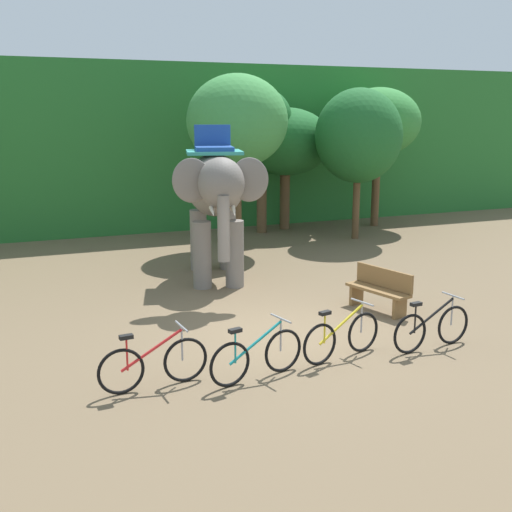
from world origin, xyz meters
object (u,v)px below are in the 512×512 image
(tree_right, at_px, (359,136))
(bike_yellow, at_px, (342,336))
(tree_left, at_px, (378,123))
(bike_black, at_px, (432,328))
(bike_teal, at_px, (257,356))
(tree_center_left, at_px, (237,121))
(tree_far_left, at_px, (285,142))
(bike_red, at_px, (154,364))
(wooden_bench, at_px, (380,288))
(elephant, at_px, (216,192))
(tree_center, at_px, (262,122))

(tree_right, distance_m, bike_yellow, 11.01)
(tree_left, bearing_deg, bike_black, -117.84)
(tree_left, xyz_separation_m, bike_teal, (-9.18, -11.15, -3.35))
(bike_teal, bearing_deg, tree_center_left, 71.48)
(tree_far_left, bearing_deg, bike_red, -122.65)
(tree_right, bearing_deg, tree_far_left, 119.37)
(tree_left, height_order, bike_teal, tree_left)
(bike_yellow, bearing_deg, bike_red, 179.73)
(tree_far_left, relative_size, tree_right, 0.88)
(tree_right, distance_m, bike_red, 12.93)
(tree_left, relative_size, wooden_bench, 3.20)
(tree_left, relative_size, bike_yellow, 2.98)
(bike_red, relative_size, wooden_bench, 1.10)
(elephant, bearing_deg, tree_far_left, 52.77)
(bike_red, bearing_deg, bike_yellow, -0.27)
(tree_center, height_order, bike_yellow, tree_center)
(tree_right, distance_m, bike_teal, 12.13)
(tree_left, distance_m, wooden_bench, 10.91)
(tree_left, distance_m, bike_teal, 14.83)
(tree_right, distance_m, elephant, 6.99)
(bike_yellow, bearing_deg, tree_center, 74.32)
(bike_yellow, height_order, bike_black, same)
(elephant, distance_m, bike_yellow, 5.85)
(wooden_bench, bearing_deg, bike_red, -159.02)
(tree_center_left, relative_size, tree_right, 1.07)
(tree_right, relative_size, tree_left, 0.98)
(tree_right, height_order, elephant, tree_right)
(bike_teal, bearing_deg, bike_red, 169.89)
(tree_center, xyz_separation_m, bike_black, (-1.46, -11.38, -3.39))
(tree_far_left, bearing_deg, tree_left, -10.92)
(tree_right, relative_size, bike_teal, 2.89)
(tree_right, height_order, bike_black, tree_right)
(tree_left, bearing_deg, tree_center_left, -162.73)
(bike_teal, bearing_deg, wooden_bench, 31.79)
(tree_center_left, distance_m, elephant, 4.22)
(elephant, xyz_separation_m, bike_yellow, (0.37, -5.55, -1.82))
(bike_black, bearing_deg, tree_center_left, 91.42)
(elephant, bearing_deg, tree_center_left, 62.09)
(tree_center, relative_size, tree_right, 1.01)
(elephant, height_order, bike_black, elephant)
(tree_center, relative_size, bike_black, 2.87)
(bike_black, distance_m, wooden_bench, 2.26)
(tree_center_left, bearing_deg, tree_center, 52.40)
(tree_far_left, xyz_separation_m, wooden_bench, (-2.12, -9.50, -2.60))
(tree_center, distance_m, wooden_bench, 9.79)
(tree_right, height_order, wooden_bench, tree_right)
(bike_teal, xyz_separation_m, bike_yellow, (1.65, 0.26, 0.00))
(tree_center_left, bearing_deg, elephant, -117.91)
(bike_red, xyz_separation_m, bike_black, (4.89, -0.22, 0.00))
(tree_center_left, bearing_deg, tree_far_left, 43.00)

